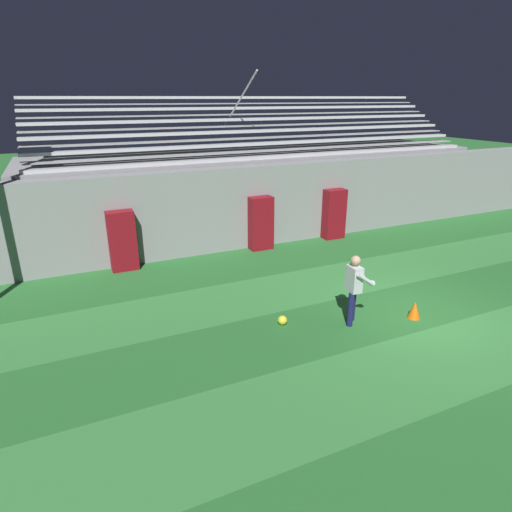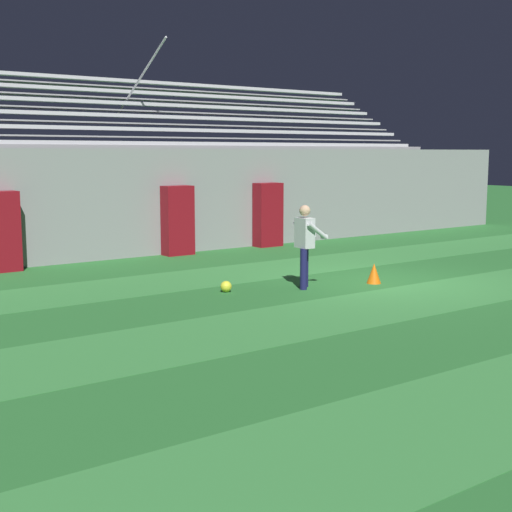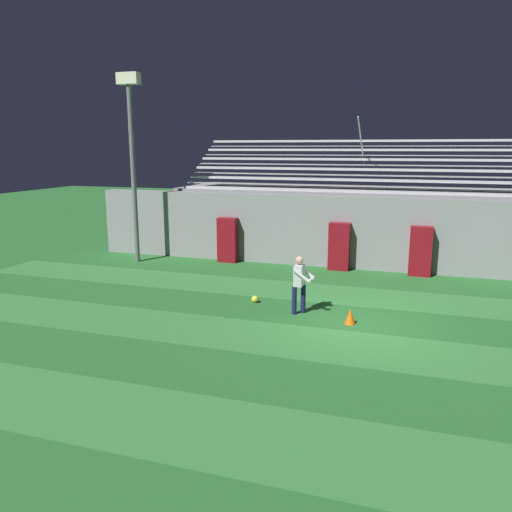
% 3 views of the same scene
% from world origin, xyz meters
% --- Properties ---
extents(ground_plane, '(80.00, 80.00, 0.00)m').
position_xyz_m(ground_plane, '(0.00, 0.00, 0.00)').
color(ground_plane, '#286B2D').
extents(turf_stripe_mid, '(28.00, 2.15, 0.01)m').
position_xyz_m(turf_stripe_mid, '(0.00, -1.71, 0.00)').
color(turf_stripe_mid, '#38843D').
rests_on(turf_stripe_mid, ground).
extents(turf_stripe_far, '(28.00, 2.15, 0.01)m').
position_xyz_m(turf_stripe_far, '(0.00, 2.58, 0.00)').
color(turf_stripe_far, '#38843D').
rests_on(turf_stripe_far, ground).
extents(back_wall, '(24.00, 0.60, 2.80)m').
position_xyz_m(back_wall, '(0.00, 6.50, 1.40)').
color(back_wall, gray).
rests_on(back_wall, ground).
extents(padding_pillar_gate_left, '(0.79, 0.44, 1.83)m').
position_xyz_m(padding_pillar_gate_left, '(-1.49, 5.95, 0.92)').
color(padding_pillar_gate_left, maroon).
rests_on(padding_pillar_gate_left, ground).
extents(padding_pillar_gate_right, '(0.79, 0.44, 1.83)m').
position_xyz_m(padding_pillar_gate_right, '(1.49, 5.95, 0.92)').
color(padding_pillar_gate_right, maroon).
rests_on(padding_pillar_gate_right, ground).
extents(padding_pillar_far_left, '(0.79, 0.44, 1.83)m').
position_xyz_m(padding_pillar_far_left, '(-6.09, 5.95, 0.92)').
color(padding_pillar_far_left, maroon).
rests_on(padding_pillar_far_left, ground).
extents(bleacher_stand, '(18.00, 4.75, 5.83)m').
position_xyz_m(bleacher_stand, '(-0.00, 9.19, 1.51)').
color(bleacher_stand, gray).
rests_on(bleacher_stand, ground).
extents(goalkeeper, '(0.59, 0.59, 1.67)m').
position_xyz_m(goalkeeper, '(-1.77, 0.36, 0.95)').
color(goalkeeper, '#19194C').
rests_on(goalkeeper, ground).
extents(soccer_ball, '(0.22, 0.22, 0.22)m').
position_xyz_m(soccer_ball, '(-3.28, 0.93, 0.11)').
color(soccer_ball, yellow).
rests_on(soccer_ball, ground).
extents(traffic_cone, '(0.30, 0.30, 0.42)m').
position_xyz_m(traffic_cone, '(-0.27, -0.08, 0.21)').
color(traffic_cone, orange).
rests_on(traffic_cone, ground).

